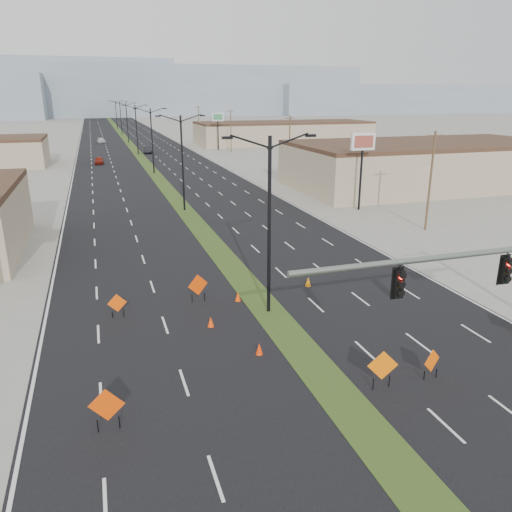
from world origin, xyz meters
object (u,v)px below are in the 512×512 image
object	(u,v)px
streetlight_1	(182,160)
streetlight_2	(152,139)
construction_sign_3	(383,367)
pole_sign_east_far	(218,120)
construction_sign_1	(117,304)
cone_1	(259,349)
cone_3	(238,296)
car_far	(101,141)
car_mid	(148,150)
construction_sign_0	(107,406)
streetlight_3	(136,128)
pole_sign_east_near	(363,148)
construction_sign_4	(432,362)
construction_sign_2	(198,286)
cone_0	(211,322)
streetlight_4	(127,121)
car_left	(99,160)
streetlight_0	(269,221)
streetlight_6	(116,114)
streetlight_5	(121,117)
cone_2	(308,282)

from	to	relation	value
streetlight_1	streetlight_2	world-z (taller)	same
construction_sign_3	pole_sign_east_far	xyz separation A→B (m)	(16.15, 96.22, 5.51)
construction_sign_1	cone_1	xyz separation A→B (m)	(6.30, -6.47, -0.52)
streetlight_2	cone_3	distance (m)	54.23
streetlight_2	car_far	xyz separation A→B (m)	(-6.82, 56.95, -4.78)
car_mid	construction_sign_0	distance (m)	94.59
streetlight_1	streetlight_3	bearing A→B (deg)	90.00
pole_sign_east_near	construction_sign_4	bearing A→B (deg)	-111.53
construction_sign_2	construction_sign_1	bearing A→B (deg)	171.50
streetlight_2	cone_0	distance (m)	57.28
streetlight_2	streetlight_4	distance (m)	56.00
construction_sign_4	cone_3	bearing A→B (deg)	97.12
car_left	cone_0	bearing A→B (deg)	-84.40
streetlight_2	car_far	distance (m)	57.55
streetlight_2	car_left	bearing A→B (deg)	119.25
cone_0	streetlight_4	bearing A→B (deg)	88.15
construction_sign_3	pole_sign_east_far	distance (m)	97.72
construction_sign_4	cone_0	distance (m)	11.46
car_far	construction_sign_3	distance (m)	122.26
cone_1	streetlight_0	bearing A→B (deg)	65.81
streetlight_2	streetlight_4	world-z (taller)	same
car_mid	construction_sign_1	world-z (taller)	car_mid
car_mid	construction_sign_4	distance (m)	94.56
streetlight_0	streetlight_6	xyz separation A→B (m)	(0.00, 168.00, 0.00)
streetlight_1	streetlight_5	bearing A→B (deg)	90.00
pole_sign_east_far	cone_3	bearing A→B (deg)	-108.30
cone_3	cone_1	bearing A→B (deg)	-96.80
construction_sign_3	streetlight_5	bearing A→B (deg)	102.69
streetlight_4	streetlight_6	world-z (taller)	same
cone_3	construction_sign_3	bearing A→B (deg)	-73.43
cone_1	pole_sign_east_near	bearing A→B (deg)	53.15
cone_0	streetlight_0	bearing A→B (deg)	14.34
streetlight_4	streetlight_6	size ratio (longest dim) A/B	1.00
construction_sign_2	pole_sign_east_far	world-z (taller)	pole_sign_east_far
streetlight_1	streetlight_0	bearing A→B (deg)	-90.00
streetlight_1	streetlight_6	world-z (taller)	same
construction_sign_3	cone_3	distance (m)	11.53
construction_sign_3	construction_sign_4	world-z (taller)	construction_sign_3
cone_3	construction_sign_4	bearing A→B (deg)	-62.42
construction_sign_0	construction_sign_4	size ratio (longest dim) A/B	1.24
streetlight_4	car_far	world-z (taller)	streetlight_4
streetlight_2	construction_sign_2	size ratio (longest dim) A/B	5.66
cone_2	cone_3	distance (m)	5.18
streetlight_0	car_mid	xyz separation A→B (m)	(2.15, 85.53, -4.68)
pole_sign_east_near	car_far	bearing A→B (deg)	107.63
car_far	construction_sign_0	bearing A→B (deg)	-96.96
streetlight_0	car_far	xyz separation A→B (m)	(-6.82, 112.95, -4.78)
streetlight_4	streetlight_5	world-z (taller)	same
cone_2	pole_sign_east_near	size ratio (longest dim) A/B	0.08
car_left	car_mid	xyz separation A→B (m)	(10.30, 14.98, 0.10)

